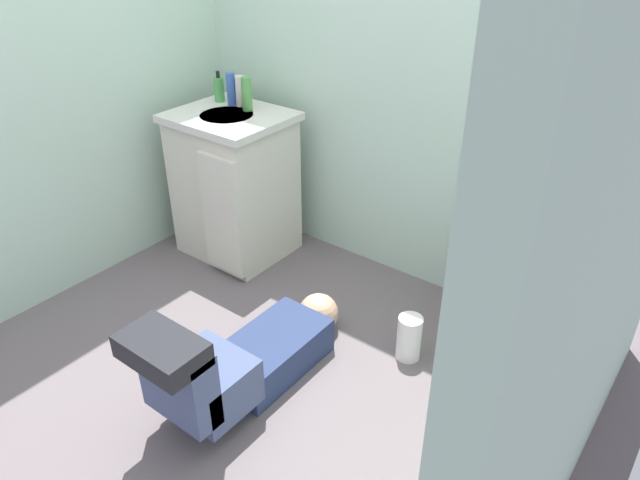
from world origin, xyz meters
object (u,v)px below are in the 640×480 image
Objects in this scene: toilet at (511,280)px; vanity_cabinet at (235,184)px; bottle_blue at (231,89)px; faucet at (247,98)px; bottle_green at (247,94)px; bottle_white at (240,91)px; person_plumber at (241,358)px; toilet_paper_roll at (485,474)px; soap_dispenser at (219,89)px; tissue_box at (527,180)px; paper_towel_roll at (409,338)px.

toilet is 0.91× the size of vanity_cabinet.
bottle_blue is (-1.66, 0.02, 0.54)m from toilet.
bottle_green reaches higher than faucet.
faucet is 0.62× the size of bottle_white.
person_plumber is 9.68× the size of toilet_paper_roll.
soap_dispenser is 0.95× the size of bottle_blue.
person_plumber is at bearing -169.73° from toilet_paper_roll.
tissue_box is (0.70, 1.01, 0.62)m from person_plumber.
faucet is at bearing -178.35° from tissue_box.
toilet is at bearing -0.87° from soap_dispenser.
bottle_blue reaches higher than faucet.
faucet is 1.45m from person_plumber.
vanity_cabinet is 0.50m from bottle_green.
soap_dispenser is 0.23m from bottle_green.
bottle_white is at bearing 157.55° from bottle_green.
paper_towel_roll is (1.23, -0.33, -0.80)m from bottle_green.
toilet is at bearing -0.23° from bottle_green.
vanity_cabinet is at bearing 134.91° from person_plumber.
person_plumber is at bearing -128.99° from toilet.
bottle_white is at bearing 164.67° from paper_towel_roll.
faucet is 0.91× the size of toilet_paper_roll.
bottle_blue is (-0.09, -0.03, 0.04)m from faucet.
vanity_cabinet is 5.10× the size of bottle_white.
faucet is 0.45× the size of tissue_box.
bottle_blue is at bearing 166.01° from paper_towel_roll.
toilet is at bearing 3.63° from vanity_cabinet.
tissue_box reaches higher than person_plumber.
bottle_white is at bearing 107.69° from vanity_cabinet.
bottle_white reaches higher than toilet_paper_roll.
person_plumber is (0.82, -0.82, -0.24)m from vanity_cabinet.
person_plumber reaches higher than toilet_paper_roll.
bottle_white reaches higher than person_plumber.
bottle_white is 1.46× the size of toilet_paper_roll.
bottle_green is 2.11m from toilet_paper_roll.
paper_towel_roll is at bearing -13.99° from bottle_blue.
person_plumber is at bearing -45.87° from bottle_blue.
toilet_paper_roll is at bearing -22.74° from bottle_green.
soap_dispenser is at bearing 146.90° from vanity_cabinet.
bottle_green reaches higher than bottle_white.
vanity_cabinet is 0.51m from bottle_blue.
tissue_box reaches higher than toilet_paper_roll.
vanity_cabinet is 0.50m from bottle_white.
bottle_blue reaches higher than tissue_box.
tissue_box is at bearing 116.43° from toilet.
bottle_blue reaches higher than person_plumber.
faucet reaches higher than tissue_box.
soap_dispenser is at bearing -175.11° from bottle_white.
soap_dispenser is (-0.19, 0.13, 0.47)m from vanity_cabinet.
bottle_blue is 2.23m from toilet_paper_roll.
person_plumber is 1.48m from bottle_white.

